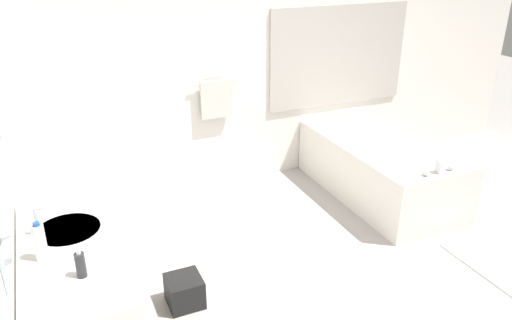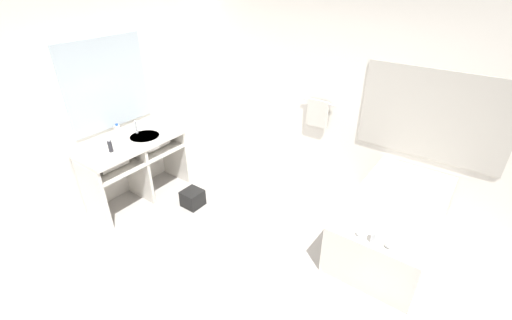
{
  "view_description": "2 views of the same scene",
  "coord_description": "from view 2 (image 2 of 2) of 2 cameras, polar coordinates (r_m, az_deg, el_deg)",
  "views": [
    {
      "loc": [
        -1.9,
        -2.49,
        2.48
      ],
      "look_at": [
        -0.46,
        0.77,
        0.89
      ],
      "focal_mm": 35.0,
      "sensor_mm": 36.0,
      "label": 1
    },
    {
      "loc": [
        1.71,
        -2.11,
        2.84
      ],
      "look_at": [
        -0.42,
        0.81,
        0.78
      ],
      "focal_mm": 24.0,
      "sensor_mm": 36.0,
      "label": 2
    }
  ],
  "objects": [
    {
      "name": "ground_plane",
      "position": [
        3.93,
        -2.1,
        -16.68
      ],
      "size": [
        16.0,
        16.0,
        0.0
      ],
      "primitive_type": "plane",
      "color": "#A8A39E",
      "rests_on": "ground"
    },
    {
      "name": "soap_dispenser",
      "position": [
        4.48,
        -23.14,
        2.13
      ],
      "size": [
        0.05,
        0.05,
        0.17
      ],
      "color": "#28282D",
      "rests_on": "vanity_counter"
    },
    {
      "name": "waste_bin",
      "position": [
        4.71,
        -10.51,
        -6.27
      ],
      "size": [
        0.25,
        0.25,
        0.23
      ],
      "color": "black",
      "rests_on": "ground_plane"
    },
    {
      "name": "sink_faucet",
      "position": [
        4.86,
        -19.35,
        5.19
      ],
      "size": [
        0.09,
        0.04,
        0.18
      ],
      "color": "silver",
      "rests_on": "vanity_counter"
    },
    {
      "name": "wall_back_with_blinds",
      "position": [
        4.88,
        14.62,
        10.9
      ],
      "size": [
        7.4,
        0.13,
        2.7
      ],
      "color": "white",
      "rests_on": "ground_plane"
    },
    {
      "name": "water_bottle_1",
      "position": [
        4.72,
        -21.96,
        4.23
      ],
      "size": [
        0.07,
        0.07,
        0.23
      ],
      "color": "silver",
      "rests_on": "vanity_counter"
    },
    {
      "name": "wall_left_with_mirror",
      "position": [
        4.71,
        -24.6,
        8.57
      ],
      "size": [
        0.08,
        7.4,
        2.7
      ],
      "color": "white",
      "rests_on": "ground_plane"
    },
    {
      "name": "bathtub",
      "position": [
        4.26,
        21.94,
        -9.1
      ],
      "size": [
        0.92,
        1.8,
        0.71
      ],
      "color": "silver",
      "rests_on": "ground_plane"
    },
    {
      "name": "vanity_counter",
      "position": [
        4.79,
        -19.21,
        0.57
      ],
      "size": [
        0.58,
        1.35,
        0.87
      ],
      "color": "silver",
      "rests_on": "ground_plane"
    }
  ]
}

